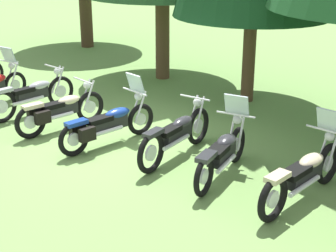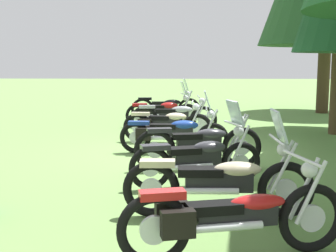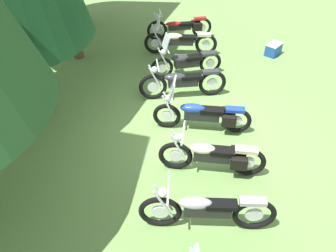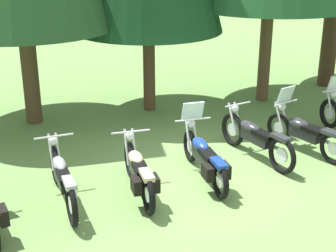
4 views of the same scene
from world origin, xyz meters
name	(u,v)px [view 2 (image 2 of 4)]	position (x,y,z in m)	size (l,w,h in m)	color
ground_plane	(182,153)	(0.00, 0.00, 0.00)	(80.00, 80.00, 0.00)	#6B934C
motorcycle_0	(167,106)	(-5.33, -0.48, 0.48)	(0.67, 2.28, 1.38)	black
motorcycle_1	(161,111)	(-3.95, -0.60, 0.48)	(0.82, 2.19, 1.35)	black
motorcycle_2	(175,116)	(-2.66, -0.20, 0.47)	(0.72, 2.36, 1.03)	black
motorcycle_3	(166,124)	(-1.32, -0.39, 0.45)	(0.74, 2.18, 1.01)	black
motorcycle_4	(173,132)	(0.06, -0.20, 0.46)	(0.75, 2.33, 1.35)	black
motorcycle_5	(200,144)	(1.45, 0.32, 0.47)	(0.71, 2.36, 1.03)	black
motorcycle_6	(199,157)	(2.60, 0.25, 0.47)	(0.88, 2.11, 1.35)	black
motorcycle_7	(221,181)	(4.05, 0.48, 0.48)	(0.78, 2.42, 1.37)	black
motorcycle_8	(231,216)	(5.30, 0.46, 0.45)	(0.93, 2.34, 1.02)	black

